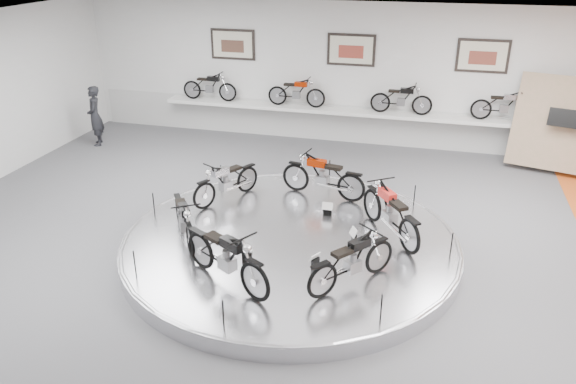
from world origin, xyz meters
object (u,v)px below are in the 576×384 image
(bike_d, at_px, (184,219))
(bike_e, at_px, (226,256))
(bike_c, at_px, (226,181))
(bike_f, at_px, (352,260))
(display_platform, at_px, (290,244))
(shelf, at_px, (347,112))
(bike_a, at_px, (390,212))
(bike_b, at_px, (323,176))
(visitor, at_px, (95,116))

(bike_d, bearing_deg, bike_e, 13.64)
(bike_c, height_order, bike_f, bike_f)
(bike_c, bearing_deg, display_platform, 82.70)
(shelf, distance_m, bike_a, 6.13)
(bike_b, bearing_deg, bike_a, 148.82)
(display_platform, distance_m, bike_b, 2.13)
(display_platform, height_order, visitor, visitor)
(bike_a, height_order, visitor, visitor)
(shelf, distance_m, bike_c, 5.42)
(bike_d, bearing_deg, display_platform, 74.30)
(shelf, relative_size, bike_f, 7.06)
(bike_f, bearing_deg, display_platform, 85.20)
(bike_b, bearing_deg, display_platform, 95.47)
(display_platform, xyz_separation_m, bike_b, (0.21, 2.02, 0.64))
(shelf, distance_m, visitor, 7.26)
(bike_b, xyz_separation_m, bike_c, (-1.98, -0.74, -0.04))
(bike_e, bearing_deg, bike_d, 167.41)
(bike_c, relative_size, visitor, 0.89)
(bike_f, distance_m, visitor, 10.24)
(shelf, bearing_deg, bike_c, -109.06)
(bike_a, distance_m, bike_d, 3.88)
(visitor, bearing_deg, shelf, 75.35)
(bike_d, distance_m, bike_e, 1.72)
(display_platform, relative_size, bike_d, 4.14)
(bike_a, bearing_deg, visitor, 29.98)
(bike_a, xyz_separation_m, bike_b, (-1.60, 1.47, -0.02))
(display_platform, xyz_separation_m, shelf, (0.00, 6.40, 0.85))
(shelf, bearing_deg, display_platform, -90.00)
(shelf, bearing_deg, bike_b, -87.26)
(bike_a, relative_size, bike_f, 1.11)
(bike_e, bearing_deg, visitor, 164.98)
(bike_c, bearing_deg, bike_f, 79.20)
(shelf, xyz_separation_m, bike_e, (-0.61, -8.18, -0.19))
(bike_e, height_order, bike_f, bike_e)
(bike_b, bearing_deg, bike_f, 120.73)
(display_platform, distance_m, bike_c, 2.27)
(bike_d, bearing_deg, shelf, 130.88)
(bike_c, xyz_separation_m, visitor, (-5.25, 3.27, 0.11))
(bike_b, xyz_separation_m, bike_f, (1.16, -3.32, -0.03))
(bike_a, relative_size, bike_c, 1.13)
(bike_c, distance_m, bike_f, 4.07)
(bike_b, relative_size, bike_f, 1.07)
(bike_b, height_order, bike_e, bike_e)
(bike_d, bearing_deg, visitor, -169.35)
(bike_c, xyz_separation_m, bike_e, (1.16, -3.06, 0.06))
(display_platform, distance_m, shelf, 6.46)
(bike_c, height_order, bike_e, bike_e)
(display_platform, distance_m, bike_f, 1.99)
(bike_d, relative_size, bike_e, 0.90)
(shelf, relative_size, bike_a, 6.33)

